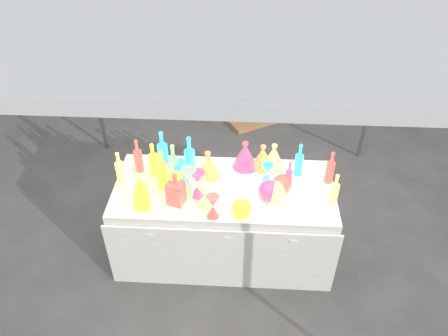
# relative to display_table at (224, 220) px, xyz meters

# --- Properties ---
(ground) EXTENTS (80.00, 80.00, 0.00)m
(ground) POSITION_rel_display_table_xyz_m (-0.00, 0.01, -0.37)
(ground) COLOR #5F5D57
(ground) RESTS_ON ground
(display_table) EXTENTS (1.84, 0.83, 0.75)m
(display_table) POSITION_rel_display_table_xyz_m (0.00, 0.00, 0.00)
(display_table) COLOR white
(display_table) RESTS_ON ground
(cardboard_box_closed) EXTENTS (0.66, 0.52, 0.44)m
(cardboard_box_closed) POSITION_rel_display_table_xyz_m (-0.45, 2.62, -0.15)
(cardboard_box_closed) COLOR #AE7B4E
(cardboard_box_closed) RESTS_ON ground
(cardboard_box_flat) EXTENTS (0.77, 0.71, 0.05)m
(cardboard_box_flat) POSITION_rel_display_table_xyz_m (0.24, 2.21, -0.35)
(cardboard_box_flat) COLOR #AE7B4E
(cardboard_box_flat) RESTS_ON ground
(bottle_0) EXTENTS (0.08, 0.08, 0.31)m
(bottle_0) POSITION_rel_display_table_xyz_m (-0.59, 0.15, 0.53)
(bottle_0) COLOR red
(bottle_0) RESTS_ON display_table
(bottle_1) EXTENTS (0.11, 0.11, 0.37)m
(bottle_1) POSITION_rel_display_table_xyz_m (-0.53, 0.24, 0.56)
(bottle_1) COLOR #188520
(bottle_1) RESTS_ON display_table
(bottle_2) EXTENTS (0.09, 0.09, 0.32)m
(bottle_2) POSITION_rel_display_table_xyz_m (-0.73, 0.19, 0.53)
(bottle_2) COLOR orange
(bottle_2) RESTS_ON display_table
(bottle_4) EXTENTS (0.07, 0.07, 0.30)m
(bottle_4) POSITION_rel_display_table_xyz_m (-0.85, 0.04, 0.52)
(bottle_4) COLOR teal
(bottle_4) RESTS_ON display_table
(bottle_5) EXTENTS (0.10, 0.10, 0.37)m
(bottle_5) POSITION_rel_display_table_xyz_m (-0.41, 0.07, 0.56)
(bottle_5) COLOR #A42096
(bottle_5) RESTS_ON display_table
(bottle_6) EXTENTS (0.10, 0.10, 0.36)m
(bottle_6) POSITION_rel_display_table_xyz_m (-0.49, -0.01, 0.55)
(bottle_6) COLOR red
(bottle_6) RESTS_ON display_table
(bottle_7) EXTENTS (0.11, 0.11, 0.38)m
(bottle_7) POSITION_rel_display_table_xyz_m (-0.29, 0.17, 0.57)
(bottle_7) COLOR #188520
(bottle_7) RESTS_ON display_table
(decanter_0) EXTENTS (0.13, 0.13, 0.28)m
(decanter_0) POSITION_rel_display_table_xyz_m (-0.61, -0.26, 0.51)
(decanter_0) COLOR red
(decanter_0) RESTS_ON display_table
(decanter_1) EXTENTS (0.15, 0.15, 0.29)m
(decanter_1) POSITION_rel_display_table_xyz_m (-0.36, -0.19, 0.52)
(decanter_1) COLOR orange
(decanter_1) RESTS_ON display_table
(decanter_2) EXTENTS (0.12, 0.12, 0.27)m
(decanter_2) POSITION_rel_display_table_xyz_m (-0.34, 0.02, 0.51)
(decanter_2) COLOR #188520
(decanter_2) RESTS_ON display_table
(hourglass_0) EXTENTS (0.11, 0.11, 0.20)m
(hourglass_0) POSITION_rel_display_table_xyz_m (-0.06, -0.33, 0.47)
(hourglass_0) COLOR orange
(hourglass_0) RESTS_ON display_table
(hourglass_1) EXTENTS (0.12, 0.12, 0.23)m
(hourglass_1) POSITION_rel_display_table_xyz_m (-0.20, -0.10, 0.49)
(hourglass_1) COLOR #1D2FAA
(hourglass_1) RESTS_ON display_table
(hourglass_2) EXTENTS (0.11, 0.11, 0.22)m
(hourglass_2) POSITION_rel_display_table_xyz_m (-0.14, -0.21, 0.48)
(hourglass_2) COLOR teal
(hourglass_2) RESTS_ON display_table
(hourglass_3) EXTENTS (0.16, 0.16, 0.25)m
(hourglass_3) POSITION_rel_display_table_xyz_m (-0.27, -0.08, 0.50)
(hourglass_3) COLOR #A42096
(hourglass_3) RESTS_ON display_table
(hourglass_4) EXTENTS (0.14, 0.14, 0.23)m
(hourglass_4) POSITION_rel_display_table_xyz_m (-0.37, -0.13, 0.49)
(hourglass_4) COLOR red
(hourglass_4) RESTS_ON display_table
(hourglass_5) EXTENTS (0.11, 0.11, 0.19)m
(hourglass_5) POSITION_rel_display_table_xyz_m (0.35, 0.09, 0.47)
(hourglass_5) COLOR #188520
(hourglass_5) RESTS_ON display_table
(globe_0) EXTENTS (0.19, 0.19, 0.12)m
(globe_0) POSITION_rel_display_table_xyz_m (0.15, -0.30, 0.44)
(globe_0) COLOR red
(globe_0) RESTS_ON display_table
(globe_1) EXTENTS (0.23, 0.23, 0.14)m
(globe_1) POSITION_rel_display_table_xyz_m (0.39, -0.11, 0.45)
(globe_1) COLOR teal
(globe_1) RESTS_ON display_table
(globe_2) EXTENTS (0.17, 0.17, 0.12)m
(globe_2) POSITION_rel_display_table_xyz_m (0.47, 0.01, 0.44)
(globe_2) COLOR orange
(globe_2) RESTS_ON display_table
(globe_3) EXTENTS (0.22, 0.22, 0.15)m
(globe_3) POSITION_rel_display_table_xyz_m (0.37, -0.11, 0.45)
(globe_3) COLOR #1D2FAA
(globe_3) RESTS_ON display_table
(lampshade_0) EXTENTS (0.27, 0.27, 0.25)m
(lampshade_0) POSITION_rel_display_table_xyz_m (-0.14, 0.14, 0.50)
(lampshade_0) COLOR yellow
(lampshade_0) RESTS_ON display_table
(lampshade_1) EXTENTS (0.20, 0.20, 0.23)m
(lampshade_1) POSITION_rel_display_table_xyz_m (0.31, 0.29, 0.49)
(lampshade_1) COLOR yellow
(lampshade_1) RESTS_ON display_table
(lampshade_2) EXTENTS (0.24, 0.24, 0.25)m
(lampshade_2) POSITION_rel_display_table_xyz_m (0.16, 0.29, 0.50)
(lampshade_2) COLOR #1D2FAA
(lampshade_2) RESTS_ON display_table
(lampshade_3) EXTENTS (0.26, 0.26, 0.24)m
(lampshade_3) POSITION_rel_display_table_xyz_m (0.41, 0.29, 0.49)
(lampshade_3) COLOR teal
(lampshade_3) RESTS_ON display_table
(bottle_8) EXTENTS (0.09, 0.09, 0.31)m
(bottle_8) POSITION_rel_display_table_xyz_m (0.61, 0.21, 0.53)
(bottle_8) COLOR #188520
(bottle_8) RESTS_ON display_table
(bottle_9) EXTENTS (0.07, 0.07, 0.30)m
(bottle_9) POSITION_rel_display_table_xyz_m (0.86, 0.13, 0.53)
(bottle_9) COLOR orange
(bottle_9) RESTS_ON display_table
(bottle_10) EXTENTS (0.06, 0.06, 0.26)m
(bottle_10) POSITION_rel_display_table_xyz_m (0.52, 0.04, 0.50)
(bottle_10) COLOR #1D2FAA
(bottle_10) RESTS_ON display_table
(bottle_11) EXTENTS (0.07, 0.07, 0.29)m
(bottle_11) POSITION_rel_display_table_xyz_m (0.86, -0.13, 0.52)
(bottle_11) COLOR teal
(bottle_11) RESTS_ON display_table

